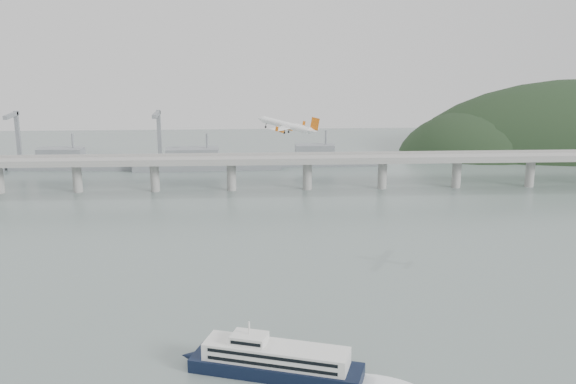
{
  "coord_description": "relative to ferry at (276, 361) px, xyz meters",
  "views": [
    {
      "loc": [
        -14.27,
        -231.53,
        110.7
      ],
      "look_at": [
        0.0,
        55.0,
        36.0
      ],
      "focal_mm": 42.0,
      "sensor_mm": 36.0,
      "label": 1
    }
  ],
  "objects": [
    {
      "name": "bridge",
      "position": [
        7.29,
        237.92,
        12.99
      ],
      "size": [
        800.0,
        22.0,
        23.9
      ],
      "color": "gray",
      "rests_on": "ground"
    },
    {
      "name": "ferry",
      "position": [
        0.0,
        0.0,
        0.0
      ],
      "size": [
        88.54,
        36.66,
        17.19
      ],
      "rotation": [
        0.0,
        0.0,
        -0.31
      ],
      "color": "black",
      "rests_on": "ground"
    },
    {
      "name": "airliner",
      "position": [
        9.87,
        126.18,
        55.55
      ],
      "size": [
        30.55,
        28.77,
        9.0
      ],
      "rotation": [
        0.05,
        -0.16,
        2.63
      ],
      "color": "white",
      "rests_on": "ground"
    },
    {
      "name": "distant_fleet",
      "position": [
        -146.92,
        303.0,
        1.56
      ],
      "size": [
        453.0,
        60.9,
        40.0
      ],
      "color": "slate",
      "rests_on": "ground"
    },
    {
      "name": "ground",
      "position": [
        8.44,
        37.92,
        -4.66
      ],
      "size": [
        900.0,
        900.0,
        0.0
      ],
      "primitive_type": "plane",
      "color": "slate",
      "rests_on": "ground"
    }
  ]
}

